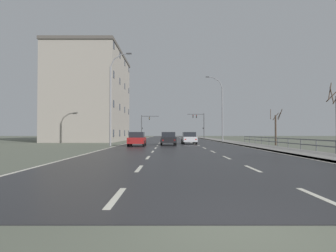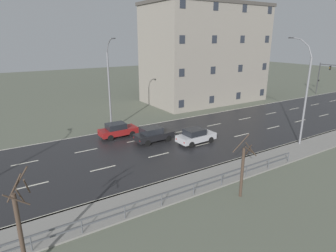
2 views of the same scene
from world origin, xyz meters
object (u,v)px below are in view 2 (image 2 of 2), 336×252
traffic_signal_left (323,74)px  car_far_right (118,130)px  brick_building (205,54)px  car_mid_centre (196,136)px  car_distant (153,134)px  street_lamp_left_bank (110,86)px  street_lamp_midground (304,95)px

traffic_signal_left → car_far_right: size_ratio=1.44×
traffic_signal_left → car_far_right: traffic_signal_left is taller
car_far_right → brick_building: bearing=116.2°
car_mid_centre → car_distant: (-2.72, -3.46, 0.00)m
street_lamp_left_bank → traffic_signal_left: size_ratio=1.77×
car_far_right → car_distant: bearing=35.9°
car_distant → car_far_right: bearing=-145.2°
car_far_right → car_mid_centre: bearing=43.6°
street_lamp_left_bank → car_distant: 7.95m
traffic_signal_left → car_distant: bearing=-81.5°
car_far_right → car_distant: (3.44, 2.56, 0.00)m
traffic_signal_left → brick_building: bearing=-108.9°
traffic_signal_left → car_mid_centre: (8.71, -36.82, -3.07)m
street_lamp_left_bank → traffic_signal_left: (0.33, 42.38, -1.27)m
street_lamp_midground → car_far_right: size_ratio=2.56×
street_lamp_midground → car_far_right: bearing=-129.0°
car_mid_centre → car_far_right: 8.62m
street_lamp_left_bank → traffic_signal_left: street_lamp_left_bank is taller
street_lamp_midground → brick_building: (-22.23, 5.53, 2.75)m
street_lamp_left_bank → car_distant: size_ratio=2.53×
car_mid_centre → car_distant: same height
street_lamp_left_bank → car_mid_centre: 11.47m
street_lamp_left_bank → car_distant: bearing=18.4°
car_far_right → traffic_signal_left: bearing=92.7°
street_lamp_left_bank → car_distant: (6.33, 2.11, -4.34)m
car_distant → brick_building: brick_building is taller
car_mid_centre → brick_building: 22.89m
car_far_right → car_distant: same height
traffic_signal_left → car_mid_centre: 37.96m
street_lamp_midground → brick_building: 23.07m
car_distant → brick_building: size_ratio=0.21×
street_lamp_left_bank → car_mid_centre: bearing=31.6°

